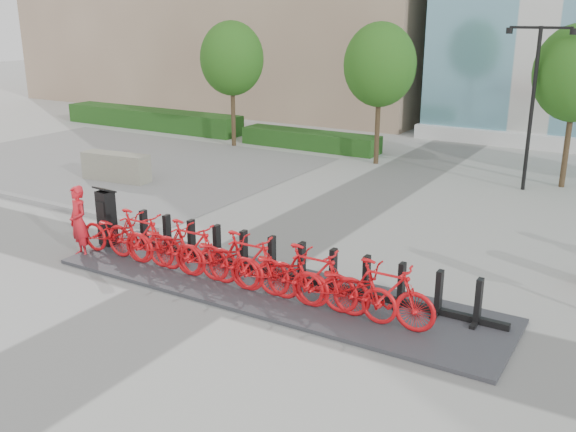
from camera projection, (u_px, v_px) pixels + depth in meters
The scene contains 23 objects.
ground at pixel (210, 282), 13.39m from camera, with size 120.00×120.00×0.00m, color #A2A39C.
gravel_patch at pixel (113, 163), 24.02m from camera, with size 14.00×14.00×0.00m, color slate.
hedge_a at pixel (151, 119), 31.16m from camera, with size 10.00×1.40×0.90m, color #1E521B.
hedge_b at pixel (310, 140), 26.52m from camera, with size 6.00×1.20×0.70m, color #1E521B.
tree_0 at pixel (232, 59), 26.03m from camera, with size 2.60×2.60×5.10m.
tree_1 at pixel (380, 65), 22.84m from camera, with size 2.60×2.60×5.10m.
tree_2 at pixel (576, 74), 19.64m from camera, with size 2.60×2.60×5.10m.
streetlamp at pixel (534, 90), 19.45m from camera, with size 2.00×0.20×5.00m.
dock_pad at pixel (270, 288), 12.98m from camera, with size 9.60×2.40×0.08m, color #35353A.
dock_rail_posts at pixel (285, 260), 13.20m from camera, with size 8.02×0.50×0.85m, color black, non-canonical shape.
bike_0 at pixel (116, 234), 14.44m from camera, with size 0.70×2.02×1.06m, color red.
bike_1 at pixel (139, 237), 14.07m from camera, with size 0.55×1.96×1.18m, color red.
bike_2 at pixel (164, 245), 13.73m from camera, with size 0.70×2.02×1.06m, color red.
bike_3 at pixel (191, 249), 13.36m from camera, with size 0.55×1.96×1.18m, color red.
bike_4 at pixel (218, 258), 13.02m from camera, with size 0.70×2.02×1.06m, color red.
bike_5 at pixel (248, 262), 12.65m from camera, with size 0.55×1.96×1.18m, color red.
bike_6 at pixel (278, 272), 12.31m from camera, with size 0.70×2.02×1.06m, color red.
bike_7 at pixel (311, 277), 11.94m from camera, with size 0.55×1.96×1.18m, color red.
bike_8 at pixel (346, 288), 11.61m from camera, with size 0.70×2.02×1.06m, color red.
bike_9 at pixel (383, 293), 11.23m from camera, with size 0.55×1.96×1.18m, color red.
kiosk at pixel (107, 217), 15.13m from camera, with size 0.48×0.41×1.43m.
worker_red at pixel (79, 222), 14.55m from camera, with size 0.61×0.40×1.67m, color red.
jersey_barrier at pixel (116, 167), 21.36m from camera, with size 2.39×0.65×0.92m, color gray.
Camera 1 is at (7.77, -9.73, 5.36)m, focal length 40.00 mm.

